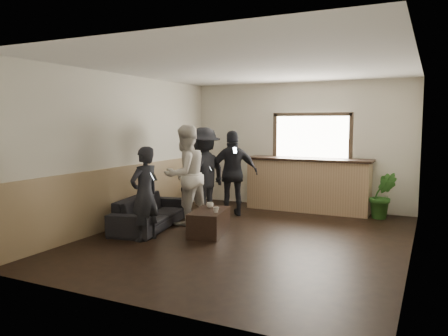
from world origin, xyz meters
The scene contains 12 objects.
ground centered at (0.00, 0.00, 0.00)m, with size 5.00×6.00×0.01m, color black.
room_shell centered at (-0.74, 0.00, 1.47)m, with size 5.01×6.01×2.80m.
bar_counter centered at (0.30, 2.70, 0.64)m, with size 2.70×0.68×2.13m.
sofa centered at (-1.90, -0.05, 0.28)m, with size 1.95×0.76×0.57m, color black.
coffee_table centered at (-0.69, -0.05, 0.21)m, with size 0.52×0.94×0.42m, color black.
cup_a centered at (-0.78, 0.16, 0.46)m, with size 0.12×0.12×0.10m, color silver.
cup_b centered at (-0.49, -0.17, 0.46)m, with size 0.10×0.10×0.09m, color silver.
potted_plant centered at (1.85, 2.53, 0.47)m, with size 0.52×0.42×0.94m, color #2D6623.
person_a centered at (-1.45, -0.83, 0.77)m, with size 0.50×0.62×1.53m.
person_b centered at (-1.45, 0.44, 0.93)m, with size 0.98×1.10×1.87m.
person_c centered at (-1.45, 1.17, 0.91)m, with size 0.93×1.30×1.82m.
person_d centered at (-0.96, 1.54, 0.88)m, with size 1.09×0.93×1.75m.
Camera 1 is at (2.73, -6.55, 1.91)m, focal length 35.00 mm.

